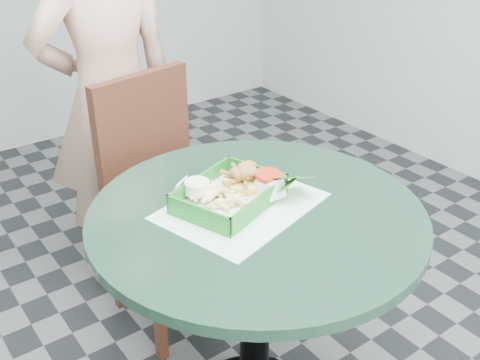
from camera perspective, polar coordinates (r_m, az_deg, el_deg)
cafe_table at (r=1.55m, az=1.62°, el=-9.06°), size 0.87×0.87×0.75m
dining_chair at (r=2.06m, az=-8.13°, el=-0.64°), size 0.40×0.40×0.93m
diner_person at (r=2.20m, az=-13.04°, el=8.66°), size 0.60×0.41×1.61m
placemat at (r=1.47m, az=0.12°, el=-3.33°), size 0.46×0.39×0.00m
food_basket at (r=1.47m, az=-1.07°, el=-2.51°), size 0.27×0.20×0.05m
crab_sandwich at (r=1.50m, az=1.23°, el=-0.44°), size 0.12×0.12×0.07m
fries_pile at (r=1.45m, az=-2.33°, el=-2.16°), size 0.11×0.12×0.04m
sauce_ramekin at (r=1.48m, az=-4.10°, el=-0.82°), size 0.06×0.06×0.04m
garnish_cup at (r=1.47m, az=3.95°, el=-1.54°), size 0.13×0.12×0.05m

